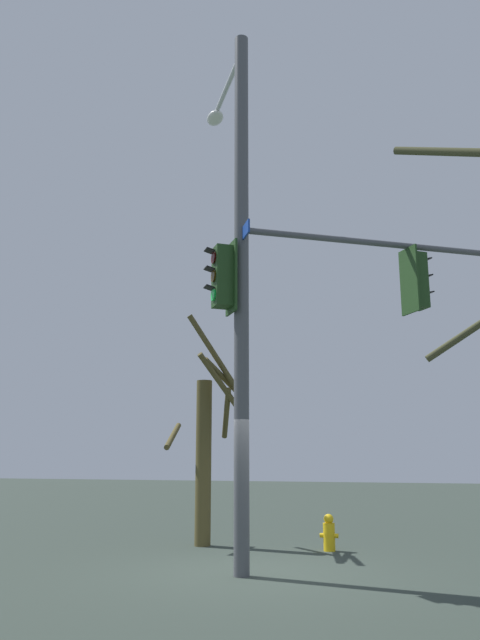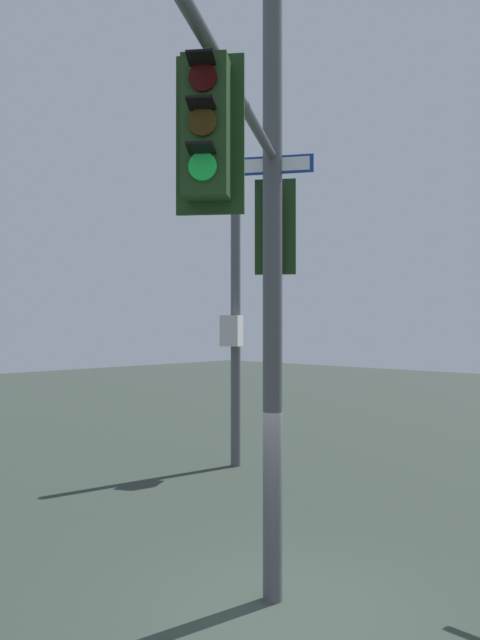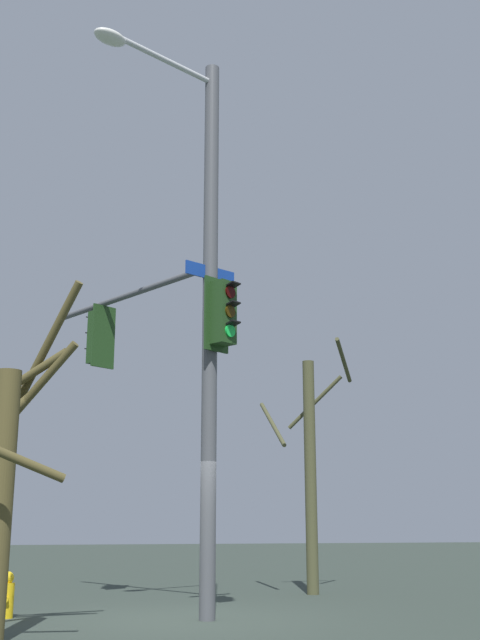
{
  "view_description": "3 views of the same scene",
  "coord_description": "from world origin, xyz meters",
  "views": [
    {
      "loc": [
        2.92,
        -10.49,
        1.86
      ],
      "look_at": [
        0.02,
        -0.9,
        4.1
      ],
      "focal_mm": 34.71,
      "sensor_mm": 36.0,
      "label": 1
    },
    {
      "loc": [
        6.29,
        5.1,
        3.66
      ],
      "look_at": [
        0.47,
        -0.38,
        3.72
      ],
      "focal_mm": 35.36,
      "sensor_mm": 36.0,
      "label": 2
    },
    {
      "loc": [
        -13.27,
        1.76,
        1.56
      ],
      "look_at": [
        -0.41,
        -0.81,
        4.89
      ],
      "focal_mm": 44.26,
      "sensor_mm": 36.0,
      "label": 3
    }
  ],
  "objects": [
    {
      "name": "ground_plane",
      "position": [
        0.0,
        0.0,
        0.0
      ],
      "size": [
        80.0,
        80.0,
        0.0
      ],
      "primitive_type": "plane",
      "color": "#2F3932"
    },
    {
      "name": "main_signal_pole_assembly",
      "position": [
        0.33,
        0.07,
        5.32
      ],
      "size": [
        5.85,
        3.2,
        9.87
      ],
      "rotation": [
        0.0,
        0.0,
        0.56
      ],
      "color": "#4C4F54",
      "rests_on": "ground"
    },
    {
      "name": "secondary_pole_assembly",
      "position": [
        -5.41,
        -6.11,
        3.43
      ],
      "size": [
        0.86,
        0.69,
        6.79
      ],
      "rotation": [
        0.0,
        0.0,
        0.51
      ],
      "color": "#4C4F54",
      "rests_on": "ground"
    }
  ]
}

